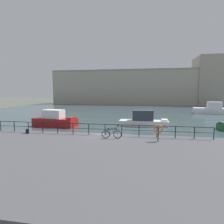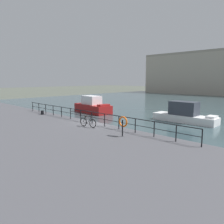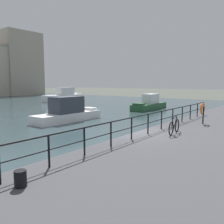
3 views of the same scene
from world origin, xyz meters
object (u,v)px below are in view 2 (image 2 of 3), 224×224
parked_bicycle (88,122)px  mooring_bollard (42,113)px  moored_blue_motorboat (184,114)px  moored_white_yacht (92,106)px  life_ring_stand (123,122)px

parked_bicycle → mooring_bollard: parked_bicycle is taller
moored_blue_motorboat → parked_bicycle: moored_blue_motorboat is taller
parked_bicycle → mooring_bollard: 8.60m
moored_white_yacht → mooring_bollard: 8.49m
moored_blue_motorboat → parked_bicycle: 11.80m
moored_white_yacht → moored_blue_motorboat: bearing=17.8°
moored_white_yacht → parked_bicycle: 13.31m
moored_white_yacht → mooring_bollard: size_ratio=14.64×
parked_bicycle → moored_blue_motorboat: bearing=70.2°
mooring_bollard → life_ring_stand: (12.58, -0.79, 0.75)m
moored_white_yacht → life_ring_stand: 16.64m
moored_blue_motorboat → life_ring_stand: 11.81m
life_ring_stand → parked_bicycle: bearing=176.6°
moored_blue_motorboat → parked_bicycle: size_ratio=3.96×
mooring_bollard → life_ring_stand: bearing=-3.6°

